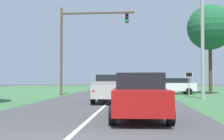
% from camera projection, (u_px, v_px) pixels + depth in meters
% --- Properties ---
extents(ground_plane, '(120.00, 120.00, 0.00)m').
position_uv_depth(ground_plane, '(106.00, 104.00, 17.70)').
color(ground_plane, '#424244').
extents(red_suv_near, '(2.41, 4.97, 1.87)m').
position_uv_depth(red_suv_near, '(139.00, 95.00, 11.31)').
color(red_suv_near, '#9E1411').
rests_on(red_suv_near, ground_plane).
extents(pickup_truck_lead, '(2.20, 5.42, 1.91)m').
position_uv_depth(pickup_truck_lead, '(110.00, 88.00, 19.19)').
color(pickup_truck_lead, '#B7B2A8').
rests_on(pickup_truck_lead, ground_plane).
extents(traffic_light, '(7.35, 0.40, 8.71)m').
position_uv_depth(traffic_light, '(79.00, 38.00, 27.15)').
color(traffic_light, brown).
rests_on(traffic_light, ground_plane).
extents(keep_moving_sign, '(0.60, 0.09, 2.35)m').
position_uv_depth(keep_moving_sign, '(189.00, 80.00, 23.68)').
color(keep_moving_sign, gray).
rests_on(keep_moving_sign, ground_plane).
extents(oak_tree_right, '(4.84, 4.84, 9.58)m').
position_uv_depth(oak_tree_right, '(210.00, 28.00, 29.52)').
color(oak_tree_right, '#4C351E').
rests_on(oak_tree_right, ground_plane).
extents(crossing_suv_far, '(4.43, 2.25, 1.70)m').
position_uv_depth(crossing_suv_far, '(174.00, 86.00, 29.40)').
color(crossing_suv_far, silver).
rests_on(crossing_suv_far, ground_plane).
extents(utility_pole_right, '(0.28, 0.28, 8.89)m').
position_uv_depth(utility_pole_right, '(203.00, 44.00, 22.47)').
color(utility_pole_right, '#9E998E').
rests_on(utility_pole_right, ground_plane).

